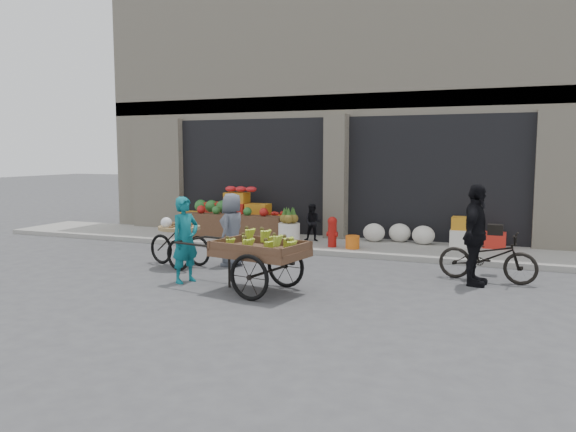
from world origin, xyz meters
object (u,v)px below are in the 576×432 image
at_px(pineapple_bin, 289,233).
at_px(fire_hydrant, 332,231).
at_px(cyclist, 475,235).
at_px(tricycle_cart, 179,239).
at_px(bicycle, 487,257).
at_px(vendor_grey, 232,230).
at_px(banana_cart, 257,247).
at_px(vendor_woman, 185,240).
at_px(seated_person, 313,223).
at_px(orange_bucket, 352,242).

xyz_separation_m(pineapple_bin, fire_hydrant, (1.10, -0.05, 0.13)).
bearing_deg(cyclist, tricycle_cart, 103.06).
bearing_deg(fire_hydrant, bicycle, -28.04).
bearing_deg(pineapple_bin, vendor_grey, -98.30).
distance_m(banana_cart, cyclist, 3.79).
relative_size(pineapple_bin, banana_cart, 0.20).
bearing_deg(vendor_woman, banana_cart, -77.20).
distance_m(seated_person, vendor_woman, 4.63).
distance_m(banana_cart, tricycle_cart, 2.68).
bearing_deg(fire_hydrant, vendor_woman, -111.49).
height_order(vendor_woman, tricycle_cart, vendor_woman).
bearing_deg(seated_person, vendor_grey, -114.18).
distance_m(tricycle_cart, bicycle, 5.93).
relative_size(seated_person, tricycle_cart, 0.64).
distance_m(banana_cart, bicycle, 4.18).
relative_size(pineapple_bin, vendor_woman, 0.34).
relative_size(banana_cart, vendor_grey, 1.77).
height_order(orange_bucket, tricycle_cart, tricycle_cart).
xyz_separation_m(vendor_woman, bicycle, (5.01, 2.05, -0.32)).
bearing_deg(vendor_woman, cyclist, -51.40).
height_order(vendor_woman, vendor_grey, vendor_woman).
bearing_deg(vendor_grey, vendor_woman, -2.65).
bearing_deg(banana_cart, bicycle, 43.37).
bearing_deg(banana_cart, tricycle_cart, 161.80).
bearing_deg(seated_person, bicycle, -40.92).
distance_m(fire_hydrant, vendor_woman, 4.20).
bearing_deg(orange_bucket, cyclist, -38.42).
xyz_separation_m(orange_bucket, vendor_grey, (-1.94, -2.22, 0.48)).
height_order(pineapple_bin, cyclist, cyclist).
bearing_deg(seated_person, tricycle_cart, -126.18).
xyz_separation_m(seated_person, cyclist, (3.98, -2.90, 0.30)).
relative_size(fire_hydrant, vendor_grey, 0.48).
relative_size(pineapple_bin, vendor_grey, 0.35).
bearing_deg(vendor_grey, bicycle, 95.67).
relative_size(banana_cart, cyclist, 1.48).
bearing_deg(bicycle, pineapple_bin, 75.23).
bearing_deg(banana_cart, seated_person, 108.91).
bearing_deg(tricycle_cart, bicycle, 22.94).
bearing_deg(pineapple_bin, orange_bucket, -3.58).
relative_size(orange_bucket, vendor_grey, 0.21).
relative_size(vendor_woman, cyclist, 0.86).
bearing_deg(fire_hydrant, orange_bucket, -5.71).
relative_size(seated_person, banana_cart, 0.35).
height_order(fire_hydrant, vendor_woman, vendor_woman).
bearing_deg(cyclist, seated_person, 61.67).
bearing_deg(cyclist, pineapple_bin, 70.05).
bearing_deg(cyclist, vendor_grey, 98.05).
bearing_deg(cyclist, bicycle, -18.77).
relative_size(vendor_grey, cyclist, 0.84).
xyz_separation_m(orange_bucket, cyclist, (2.78, -2.20, 0.62)).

